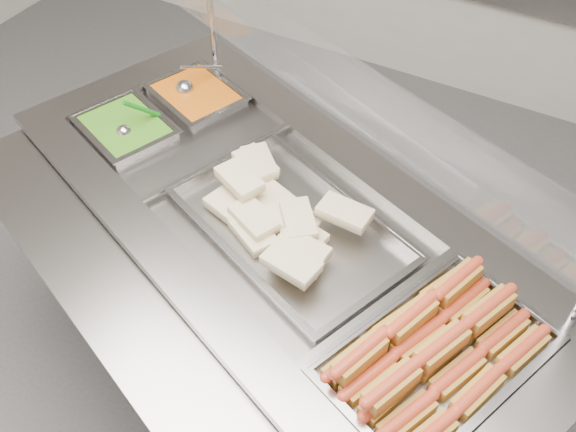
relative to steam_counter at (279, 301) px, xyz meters
The scene contains 11 objects.
steam_counter is the anchor object (origin of this frame).
tray_rail 0.65m from the steam_counter, 111.45° to the right, with size 1.78×0.98×0.05m.
sneeze_guard 0.85m from the steam_counter, 68.55° to the left, with size 1.65×0.88×0.44m.
pan_hotdogs 0.75m from the steam_counter, 21.45° to the right, with size 0.52×0.64×0.10m.
pan_wraps 0.43m from the steam_counter, 21.45° to the right, with size 0.78×0.63×0.07m.
pan_beans 0.78m from the steam_counter, 145.88° to the left, with size 0.37×0.34×0.10m.
pan_peas 0.78m from the steam_counter, behind, with size 0.37×0.34×0.10m.
hotdogs_in_buns 0.77m from the steam_counter, 21.37° to the right, with size 0.47×0.58×0.12m.
tortilla_wraps 0.47m from the steam_counter, 54.93° to the right, with size 0.51×0.47×0.10m.
ladle 0.84m from the steam_counter, 147.75° to the left, with size 0.10×0.19×0.14m.
serving_spoon 0.79m from the steam_counter, behind, with size 0.09×0.17×0.15m.
Camera 1 is at (0.64, -0.81, 2.28)m, focal length 40.00 mm.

